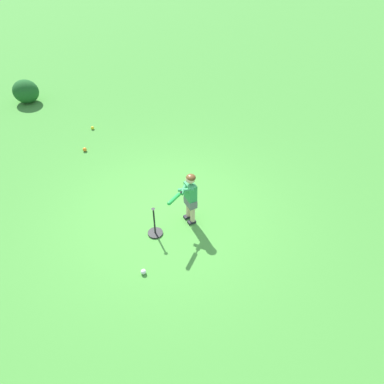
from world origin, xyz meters
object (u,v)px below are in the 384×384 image
play_ball_behind_batter (92,128)px  batting_tee (155,230)px  play_ball_near_batter (143,272)px  child_batter (189,195)px  play_ball_center_lawn (85,149)px

play_ball_behind_batter → batting_tee: bearing=-57.4°
play_ball_near_batter → play_ball_behind_batter: 5.07m
child_batter → batting_tee: size_ratio=1.74×
batting_tee → play_ball_near_batter: bearing=-92.3°
play_ball_center_lawn → play_ball_near_batter: 4.09m
play_ball_behind_batter → play_ball_center_lawn: bearing=-82.8°
child_batter → play_ball_center_lawn: size_ratio=11.13×
play_ball_near_batter → batting_tee: (0.04, 0.93, 0.06)m
play_ball_center_lawn → batting_tee: bearing=-49.7°
play_ball_center_lawn → child_batter: bearing=-37.9°
child_batter → play_ball_behind_batter: size_ratio=12.67×
play_ball_center_lawn → batting_tee: size_ratio=0.16×
play_ball_near_batter → batting_tee: 0.93m
play_ball_behind_batter → batting_tee: 4.28m
batting_tee → play_ball_behind_batter: bearing=122.6°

